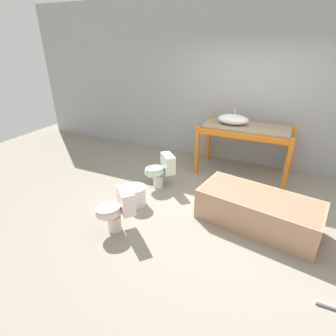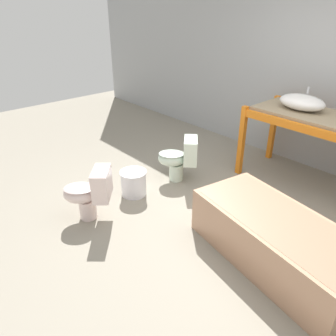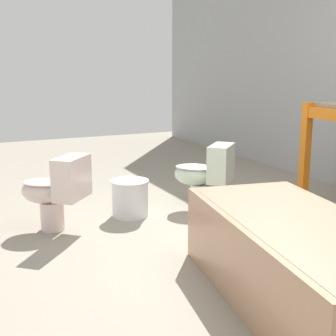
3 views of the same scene
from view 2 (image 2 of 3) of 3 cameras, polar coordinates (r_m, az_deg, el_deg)
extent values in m
plane|color=gray|center=(3.70, 12.47, -9.91)|extent=(12.00, 12.00, 0.00)
cube|color=orange|center=(4.58, 12.70, 4.62)|extent=(0.07, 0.07, 0.97)
cube|color=orange|center=(5.19, 17.81, 6.67)|extent=(0.07, 0.07, 0.97)
cube|color=orange|center=(4.06, 22.45, 6.39)|extent=(1.62, 0.06, 0.09)
cube|color=orange|center=(4.74, 26.81, 8.32)|extent=(1.62, 0.06, 0.09)
cube|color=#998466|center=(4.38, 24.95, 8.20)|extent=(1.55, 0.70, 0.04)
ellipsoid|color=white|center=(4.46, 22.29, 10.55)|extent=(0.58, 0.38, 0.19)
cylinder|color=silver|center=(4.52, 23.22, 12.35)|extent=(0.02, 0.02, 0.08)
cube|color=tan|center=(3.22, 18.40, -11.92)|extent=(1.74, 1.01, 0.47)
cube|color=#977056|center=(3.13, 18.77, -9.92)|extent=(1.64, 0.92, 0.20)
cylinder|color=silver|center=(3.79, -13.78, -6.90)|extent=(0.19, 0.19, 0.23)
ellipsoid|color=silver|center=(3.70, -15.07, -4.30)|extent=(0.46, 0.46, 0.20)
ellipsoid|color=#BBA7A3|center=(3.67, -15.20, -3.37)|extent=(0.43, 0.44, 0.03)
cube|color=silver|center=(3.58, -11.46, -2.69)|extent=(0.37, 0.36, 0.33)
cylinder|color=silver|center=(4.44, 1.42, -0.67)|extent=(0.19, 0.19, 0.23)
ellipsoid|color=silver|center=(4.36, 0.62, 1.68)|extent=(0.46, 0.46, 0.20)
ellipsoid|color=#A3B3A3|center=(4.33, 0.62, 2.52)|extent=(0.44, 0.44, 0.03)
cube|color=silver|center=(4.30, 3.94, 3.05)|extent=(0.37, 0.37, 0.33)
cylinder|color=silver|center=(4.11, -6.00, -2.62)|extent=(0.31, 0.31, 0.32)
cylinder|color=silver|center=(4.04, -6.10, -0.76)|extent=(0.33, 0.33, 0.02)
camera|label=1|loc=(1.41, -91.60, 8.23)|focal=28.00mm
camera|label=3|loc=(1.34, 71.11, -40.21)|focal=50.00mm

